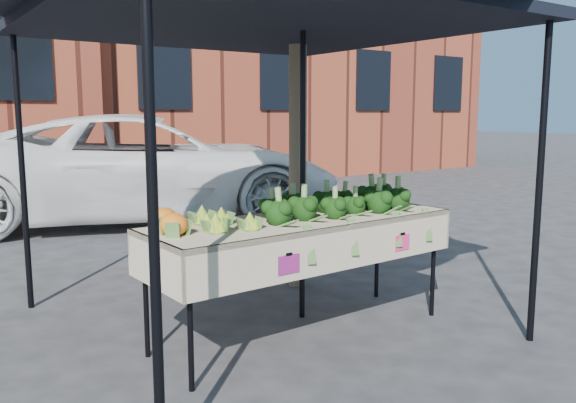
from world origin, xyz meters
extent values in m
plane|color=#28282A|center=(0.00, 0.00, 0.00)|extent=(90.00, 90.00, 0.00)
cube|color=#BDB298|center=(-0.06, -0.10, 0.45)|extent=(2.43, 0.91, 0.90)
cube|color=#F22D8C|center=(-0.51, -0.51, 0.70)|extent=(0.17, 0.01, 0.12)
cube|color=#EA2C71|center=(0.58, -0.51, 0.70)|extent=(0.17, 0.01, 0.12)
ellipsoid|color=black|center=(0.26, -0.08, 1.02)|extent=(1.45, 0.55, 0.24)
ellipsoid|color=#ABBC3A|center=(-0.73, -0.07, 0.99)|extent=(0.41, 0.55, 0.18)
ellipsoid|color=orange|center=(-1.10, -0.04, 0.98)|extent=(0.21, 0.41, 0.16)
imported|color=white|center=(0.81, 5.25, 2.99)|extent=(2.53, 3.16, 5.97)
cube|color=maroon|center=(7.00, 12.50, 4.25)|extent=(12.00, 8.00, 8.50)
camera|label=1|loc=(-2.60, -3.59, 1.67)|focal=36.78mm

